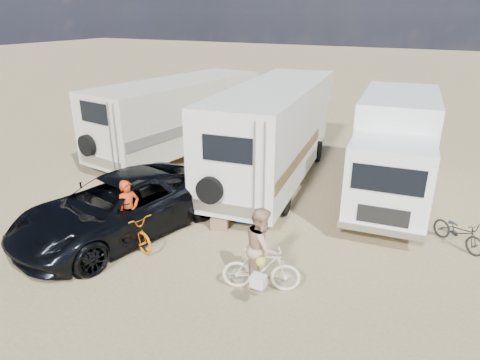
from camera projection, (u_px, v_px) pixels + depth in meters
The scene contains 12 objects.
ground at pixel (162, 274), 9.71m from camera, with size 140.00×140.00×0.00m, color tan.
rv_main at pixel (274, 135), 14.59m from camera, with size 2.47×8.50×3.34m, color silver, non-canonical shape.
rv_left at pixel (178, 118), 17.43m from camera, with size 2.56×7.93×3.05m, color white, non-canonical shape.
box_truck at pixel (394, 152), 12.96m from camera, with size 2.25×6.54×3.24m, color white, non-canonical shape.
dark_suv at pixel (119, 206), 11.25m from camera, with size 2.63×5.71×1.59m, color black.
bike_man at pixel (131, 229), 10.76m from camera, with size 0.63×1.81×0.95m, color #C25B08.
bike_woman at pixel (261, 269), 9.01m from camera, with size 0.48×1.70×1.02m, color beige.
rider_man at pixel (130, 217), 10.64m from camera, with size 0.58×0.38×1.60m, color red.
rider_woman at pixel (262, 254), 8.87m from camera, with size 0.85×0.66×1.76m, color tan.
bike_parked at pixel (459, 232), 10.76m from camera, with size 0.53×1.52×0.80m, color black.
cooler at pixel (247, 213), 12.13m from camera, with size 0.60×0.43×0.48m, color #1E4D94.
crate at pixel (220, 222), 11.76m from camera, with size 0.46×0.46×0.37m, color brown.
Camera 1 is at (5.41, -6.45, 5.60)m, focal length 31.72 mm.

